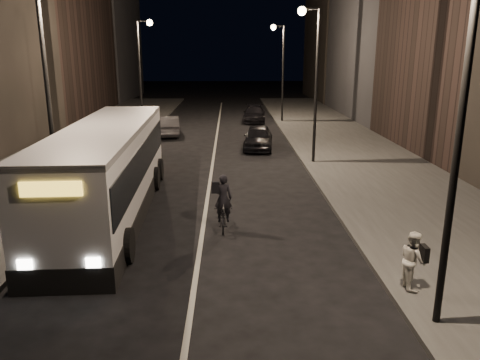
{
  "coord_description": "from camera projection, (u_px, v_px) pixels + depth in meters",
  "views": [
    {
      "loc": [
        0.96,
        -13.23,
        6.01
      ],
      "look_at": [
        1.33,
        3.26,
        1.5
      ],
      "focal_mm": 35.0,
      "sensor_mm": 36.0,
      "label": 1
    }
  ],
  "objects": [
    {
      "name": "streetlight_right_mid",
      "position": [
        312.0,
        65.0,
        24.6
      ],
      "size": [
        1.2,
        0.44,
        8.12
      ],
      "color": "black",
      "rests_on": "sidewalk_right"
    },
    {
      "name": "cyclist_on_bicycle",
      "position": [
        223.0,
        211.0,
        16.26
      ],
      "size": [
        0.66,
        1.78,
        2.04
      ],
      "rotation": [
        0.0,
        0.0,
        0.02
      ],
      "color": "black",
      "rests_on": "ground"
    },
    {
      "name": "streetlight_right_near",
      "position": [
        452.0,
        87.0,
        9.17
      ],
      "size": [
        1.2,
        0.44,
        8.12
      ],
      "color": "black",
      "rests_on": "sidewalk_right"
    },
    {
      "name": "sidewalk_left",
      "position": [
        70.0,
        156.0,
        27.62
      ],
      "size": [
        7.0,
        70.0,
        0.16
      ],
      "primitive_type": "cube",
      "color": "#373734",
      "rests_on": "ground"
    },
    {
      "name": "car_near",
      "position": [
        258.0,
        137.0,
        29.89
      ],
      "size": [
        2.19,
        4.57,
        1.51
      ],
      "primitive_type": "imported",
      "rotation": [
        0.0,
        0.0,
        -0.09
      ],
      "color": "black",
      "rests_on": "ground"
    },
    {
      "name": "streetlight_left_near",
      "position": [
        53.0,
        71.0,
        16.65
      ],
      "size": [
        1.2,
        0.44,
        8.12
      ],
      "color": "black",
      "rests_on": "sidewalk_left"
    },
    {
      "name": "city_bus",
      "position": [
        109.0,
        167.0,
        17.57
      ],
      "size": [
        3.4,
        12.79,
        3.42
      ],
      "rotation": [
        0.0,
        0.0,
        0.04
      ],
      "color": "silver",
      "rests_on": "ground"
    },
    {
      "name": "pedestrian_woman",
      "position": [
        413.0,
        260.0,
        11.86
      ],
      "size": [
        0.58,
        0.74,
        1.52
      ],
      "primitive_type": "imported",
      "rotation": [
        0.0,
        0.0,
        1.57
      ],
      "color": "silver",
      "rests_on": "sidewalk_right"
    },
    {
      "name": "ground",
      "position": [
        199.0,
        255.0,
        14.33
      ],
      "size": [
        180.0,
        180.0,
        0.0
      ],
      "primitive_type": "plane",
      "color": "black",
      "rests_on": "ground"
    },
    {
      "name": "streetlight_left_far",
      "position": [
        143.0,
        62.0,
        34.01
      ],
      "size": [
        1.2,
        0.44,
        8.12
      ],
      "color": "black",
      "rests_on": "sidewalk_left"
    },
    {
      "name": "car_far",
      "position": [
        254.0,
        114.0,
        41.78
      ],
      "size": [
        2.21,
        4.82,
        1.37
      ],
      "primitive_type": "imported",
      "rotation": [
        0.0,
        0.0,
        -0.06
      ],
      "color": "black",
      "rests_on": "ground"
    },
    {
      "name": "sidewalk_right",
      "position": [
        355.0,
        155.0,
        27.99
      ],
      "size": [
        7.0,
        70.0,
        0.16
      ],
      "primitive_type": "cube",
      "color": "#373734",
      "rests_on": "ground"
    },
    {
      "name": "car_mid",
      "position": [
        168.0,
        126.0,
        34.8
      ],
      "size": [
        2.13,
        4.6,
        1.46
      ],
      "primitive_type": "imported",
      "rotation": [
        0.0,
        0.0,
        3.28
      ],
      "color": "#353537",
      "rests_on": "ground"
    },
    {
      "name": "streetlight_right_far",
      "position": [
        280.0,
        60.0,
        40.03
      ],
      "size": [
        1.2,
        0.44,
        8.12
      ],
      "color": "black",
      "rests_on": "sidewalk_right"
    }
  ]
}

